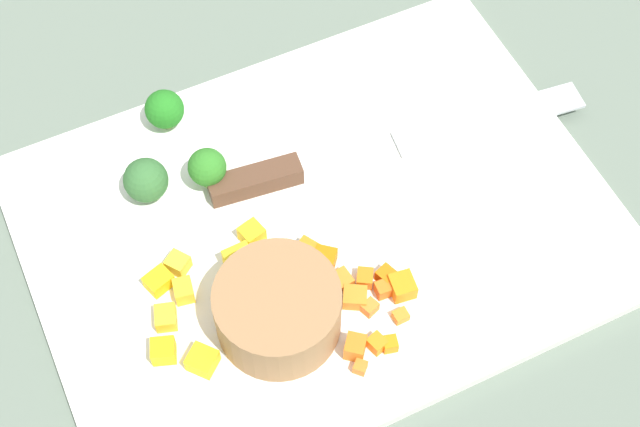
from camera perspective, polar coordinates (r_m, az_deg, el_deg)
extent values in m
plane|color=slate|center=(0.74, 0.00, -0.88)|extent=(4.00, 4.00, 0.00)
cube|color=white|center=(0.73, 0.00, -0.64)|extent=(0.45, 0.33, 0.01)
cylinder|color=#976D45|center=(0.67, -2.60, -5.90)|extent=(0.09, 0.09, 0.05)
cube|color=silver|center=(0.79, 10.31, 5.68)|extent=(0.17, 0.05, 0.00)
cube|color=brown|center=(0.74, -3.98, 2.06)|extent=(0.08, 0.03, 0.02)
cube|color=orange|center=(0.69, 4.96, -6.26)|extent=(0.01, 0.01, 0.01)
cube|color=orange|center=(0.69, 2.15, -5.16)|extent=(0.02, 0.02, 0.01)
cube|color=orange|center=(0.69, 3.27, -5.68)|extent=(0.01, 0.01, 0.01)
cube|color=orange|center=(0.70, 3.92, -4.64)|extent=(0.01, 0.01, 0.01)
cube|color=orange|center=(0.70, 4.09, -3.84)|extent=(0.02, 0.02, 0.01)
cube|color=orange|center=(0.68, 3.50, -7.95)|extent=(0.01, 0.02, 0.01)
cube|color=orange|center=(0.70, 2.76, -3.97)|extent=(0.02, 0.02, 0.01)
cube|color=orange|center=(0.67, 2.48, -9.38)|extent=(0.01, 0.01, 0.01)
cube|color=orange|center=(0.68, 4.63, -7.83)|extent=(0.01, 0.01, 0.01)
cube|color=orange|center=(0.70, 1.29, -4.15)|extent=(0.02, 0.02, 0.01)
cube|color=orange|center=(0.70, 0.31, -2.77)|extent=(0.02, 0.02, 0.01)
cube|color=orange|center=(0.71, -0.73, -2.36)|extent=(0.02, 0.02, 0.01)
cube|color=orange|center=(0.70, 5.06, -4.47)|extent=(0.02, 0.02, 0.01)
cube|color=orange|center=(0.67, 2.17, -8.18)|extent=(0.02, 0.02, 0.02)
cube|color=yellow|center=(0.71, -9.93, -3.90)|extent=(0.02, 0.02, 0.01)
cube|color=yellow|center=(0.68, -9.57, -8.30)|extent=(0.02, 0.02, 0.02)
cube|color=yellow|center=(0.67, -7.21, -8.92)|extent=(0.03, 0.03, 0.02)
cube|color=yellow|center=(0.69, -9.42, -6.31)|extent=(0.02, 0.02, 0.01)
cube|color=yellow|center=(0.72, -4.20, -1.27)|extent=(0.02, 0.02, 0.01)
cube|color=yellow|center=(0.70, -4.99, -2.87)|extent=(0.02, 0.02, 0.02)
cube|color=yellow|center=(0.70, -8.35, -4.70)|extent=(0.02, 0.02, 0.01)
cube|color=yellow|center=(0.71, -8.69, -3.06)|extent=(0.02, 0.02, 0.01)
cylinder|color=#89BA59|center=(0.75, -6.80, 2.16)|extent=(0.01, 0.01, 0.02)
sphere|color=#2F7A24|center=(0.73, -6.93, 2.84)|extent=(0.03, 0.03, 0.03)
cylinder|color=#94B757|center=(0.75, -10.44, 1.41)|extent=(0.01, 0.01, 0.01)
sphere|color=#346832|center=(0.74, -10.62, 2.02)|extent=(0.04, 0.04, 0.04)
cylinder|color=#96B05D|center=(0.79, -9.35, 5.68)|extent=(0.01, 0.01, 0.01)
sphere|color=#22761E|center=(0.77, -9.50, 6.32)|extent=(0.03, 0.03, 0.03)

